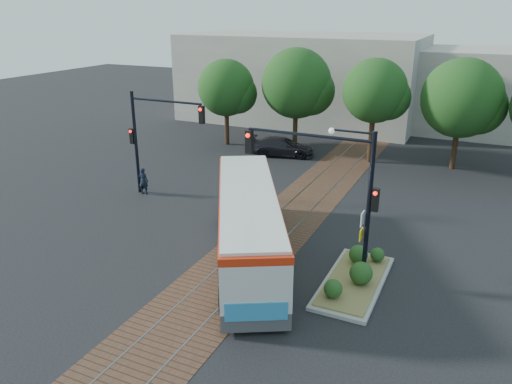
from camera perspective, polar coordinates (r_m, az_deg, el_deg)
ground at (r=22.81m, az=-0.06°, el=-6.67°), size 120.00×120.00×0.00m
trackbed at (r=26.14m, az=3.66°, el=-3.03°), size 3.60×40.00×0.02m
tree_row at (r=36.02m, az=13.10°, el=11.03°), size 26.40×5.60×7.67m
warehouses at (r=48.47m, az=14.22°, el=11.99°), size 40.00×13.00×8.00m
city_bus at (r=21.51m, az=-0.90°, el=-3.39°), size 7.57×11.17×3.06m
traffic_island at (r=20.53m, az=11.29°, el=-9.35°), size 2.20×5.20×1.13m
signal_pole_main at (r=19.25m, az=9.38°, el=1.26°), size 5.49×0.46×6.00m
signal_pole_left at (r=28.85m, az=-11.93°, el=6.89°), size 4.99×0.34×6.00m
officer at (r=29.99m, az=-12.74°, el=1.24°), size 0.64×0.48×1.59m
parked_car at (r=37.10m, az=3.02°, el=5.20°), size 5.03×2.97×1.37m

